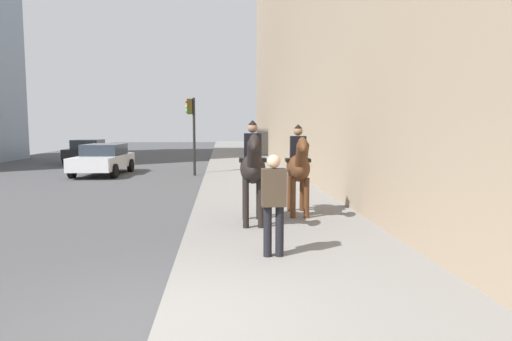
% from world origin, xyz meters
% --- Properties ---
extents(sidewalk_slab, '(120.00, 4.15, 0.12)m').
position_xyz_m(sidewalk_slab, '(0.00, -2.07, 0.06)').
color(sidewalk_slab, slate).
rests_on(sidewalk_slab, ground).
extents(mounted_horse_near, '(2.15, 0.62, 2.30)m').
position_xyz_m(mounted_horse_near, '(4.86, -1.45, 1.40)').
color(mounted_horse_near, black).
rests_on(mounted_horse_near, sidewalk_slab).
extents(mounted_horse_far, '(2.15, 0.66, 2.21)m').
position_xyz_m(mounted_horse_far, '(5.81, -2.62, 1.32)').
color(mounted_horse_far, '#4C2B16').
rests_on(mounted_horse_far, sidewalk_slab).
extents(pedestrian_greeting, '(0.26, 0.40, 1.70)m').
position_xyz_m(pedestrian_greeting, '(2.38, -1.62, 1.10)').
color(pedestrian_greeting, black).
rests_on(pedestrian_greeting, sidewalk_slab).
extents(car_near_lane, '(4.64, 2.24, 1.44)m').
position_xyz_m(car_near_lane, '(16.62, 4.78, 0.75)').
color(car_near_lane, silver).
rests_on(car_near_lane, ground).
extents(car_mid_lane, '(3.91, 2.09, 1.44)m').
position_xyz_m(car_mid_lane, '(23.82, 7.61, 0.75)').
color(car_mid_lane, black).
rests_on(car_mid_lane, ground).
extents(traffic_light_near_curb, '(0.20, 0.44, 3.57)m').
position_xyz_m(traffic_light_near_curb, '(15.89, 0.57, 2.41)').
color(traffic_light_near_curb, black).
rests_on(traffic_light_near_curb, ground).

